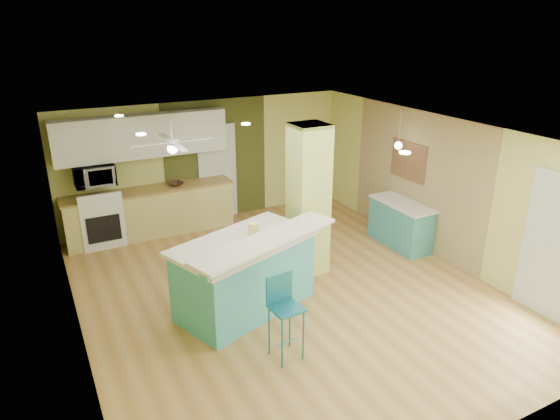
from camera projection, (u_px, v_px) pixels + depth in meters
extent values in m
cube|color=olive|center=(287.00, 292.00, 7.82)|extent=(6.00, 7.00, 0.01)
cube|color=white|center=(288.00, 134.00, 6.92)|extent=(6.00, 7.00, 0.01)
cube|color=#CBCB6D|center=(207.00, 161.00, 10.27)|extent=(6.00, 0.01, 2.50)
cube|color=#CBCB6D|center=(472.00, 347.00, 4.46)|extent=(6.00, 0.01, 2.50)
cube|color=#CBCB6D|center=(70.00, 260.00, 6.07)|extent=(0.01, 7.00, 2.50)
cube|color=#CBCB6D|center=(440.00, 188.00, 8.66)|extent=(0.01, 7.00, 2.50)
cube|color=#8C7750|center=(415.00, 179.00, 9.15)|extent=(0.02, 3.40, 2.50)
cube|color=#43481D|center=(216.00, 160.00, 10.34)|extent=(2.20, 0.02, 2.50)
cube|color=silver|center=(218.00, 172.00, 10.41)|extent=(0.82, 0.05, 2.00)
cube|color=silver|center=(558.00, 249.00, 6.81)|extent=(0.04, 1.08, 2.10)
cube|color=#B1C159|center=(308.00, 200.00, 8.06)|extent=(0.55, 0.55, 2.50)
cube|color=tan|center=(151.00, 213.00, 9.75)|extent=(3.20, 0.60, 0.90)
cube|color=olive|center=(149.00, 190.00, 9.58)|extent=(3.25, 0.63, 0.04)
cube|color=white|center=(101.00, 221.00, 9.34)|extent=(0.76, 0.64, 0.90)
cube|color=black|center=(104.00, 229.00, 9.07)|extent=(0.59, 0.02, 0.50)
cube|color=white|center=(100.00, 199.00, 8.89)|extent=(0.76, 0.06, 0.18)
cube|color=silver|center=(142.00, 136.00, 9.31)|extent=(3.20, 0.34, 0.80)
imported|color=silver|center=(94.00, 175.00, 9.01)|extent=(0.70, 0.48, 0.39)
cylinder|color=white|center=(171.00, 129.00, 8.17)|extent=(0.03, 0.03, 0.40)
cylinder|color=white|center=(172.00, 141.00, 8.25)|extent=(0.24, 0.24, 0.10)
sphere|color=white|center=(173.00, 148.00, 8.29)|extent=(0.18, 0.18, 0.18)
cylinder|color=silver|center=(400.00, 128.00, 8.79)|extent=(0.01, 0.01, 0.62)
sphere|color=white|center=(398.00, 146.00, 8.90)|extent=(0.14, 0.14, 0.14)
cube|color=brown|center=(408.00, 161.00, 9.20)|extent=(0.03, 0.90, 0.70)
cube|color=teal|center=(245.00, 277.00, 7.20)|extent=(2.16, 1.58, 1.03)
cube|color=beige|center=(244.00, 242.00, 7.00)|extent=(2.31, 1.72, 0.06)
cube|color=teal|center=(267.00, 245.00, 6.68)|extent=(2.13, 0.90, 0.15)
cube|color=beige|center=(267.00, 240.00, 6.65)|extent=(2.38, 1.25, 0.05)
cylinder|color=#1B677C|center=(282.00, 344.00, 5.99)|extent=(0.02, 0.02, 0.69)
cylinder|color=#1B677C|center=(303.00, 336.00, 6.14)|extent=(0.02, 0.02, 0.69)
cylinder|color=#1B677C|center=(269.00, 331.00, 6.24)|extent=(0.02, 0.02, 0.69)
cylinder|color=#1B677C|center=(290.00, 323.00, 6.39)|extent=(0.02, 0.02, 0.69)
cube|color=#1B677C|center=(286.00, 308.00, 6.06)|extent=(0.39, 0.39, 0.03)
cube|color=#1B677C|center=(279.00, 288.00, 6.12)|extent=(0.37, 0.06, 0.39)
cube|color=teal|center=(400.00, 225.00, 9.30)|extent=(0.52, 1.25, 0.80)
cube|color=silver|center=(402.00, 204.00, 9.15)|extent=(0.55, 1.31, 0.04)
imported|color=#392417|center=(176.00, 184.00, 9.76)|extent=(0.35, 0.35, 0.07)
cylinder|color=yellow|center=(253.00, 228.00, 7.18)|extent=(0.16, 0.16, 0.17)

